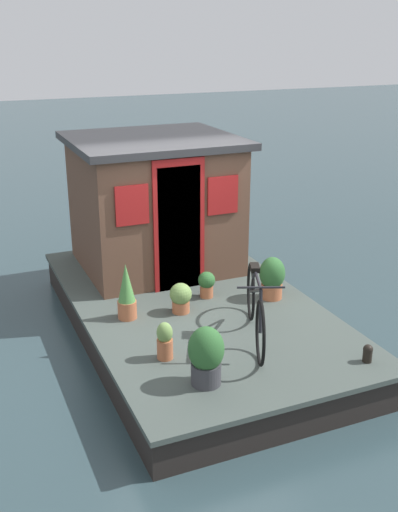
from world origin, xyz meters
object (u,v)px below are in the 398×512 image
at_px(potted_plant_fern, 206,355).
at_px(mooring_bollard, 368,353).
at_px(potted_plant_ivy, 127,293).
at_px(potted_plant_mint, 181,297).
at_px(potted_plant_sage, 165,341).
at_px(bicycle, 255,308).
at_px(potted_plant_thyme, 272,277).
at_px(potted_plant_lavender, 207,283).
at_px(houseboat_cabin, 155,202).

distance_m(potted_plant_fern, mooring_bollard, 1.80).
relative_size(potted_plant_fern, mooring_bollard, 3.09).
bearing_deg(potted_plant_ivy, potted_plant_mint, -98.87).
height_order(potted_plant_sage, mooring_bollard, potted_plant_sage).
xyz_separation_m(bicycle, potted_plant_thyme, (0.92, -0.74, -0.10)).
relative_size(potted_plant_lavender, potted_plant_ivy, 0.50).
height_order(potted_plant_mint, mooring_bollard, potted_plant_mint).
bearing_deg(potted_plant_ivy, potted_plant_sage, -175.58).
relative_size(potted_plant_sage, potted_plant_fern, 0.68).
bearing_deg(potted_plant_thyme, mooring_bollard, -176.31).
distance_m(bicycle, potted_plant_sage, 1.12).
distance_m(potted_plant_ivy, mooring_bollard, 2.90).
xyz_separation_m(potted_plant_ivy, potted_plant_mint, (-0.10, -0.67, -0.13)).
distance_m(potted_plant_ivy, potted_plant_thyme, 1.94).
bearing_deg(potted_plant_mint, mooring_bollard, -144.34).
height_order(potted_plant_sage, potted_plant_lavender, potted_plant_sage).
relative_size(potted_plant_ivy, potted_plant_mint, 1.84).
xyz_separation_m(bicycle, potted_plant_lavender, (1.28, 0.03, -0.20)).
relative_size(houseboat_cabin, potted_plant_mint, 6.00).
relative_size(houseboat_cabin, potted_plant_ivy, 3.27).
distance_m(bicycle, potted_plant_lavender, 1.30).
xyz_separation_m(bicycle, potted_plant_mint, (0.99, 0.52, -0.19)).
xyz_separation_m(houseboat_cabin, potted_plant_thyme, (-1.76, -1.00, -0.68)).
bearing_deg(potted_plant_sage, potted_plant_mint, -30.07).
height_order(potted_plant_lavender, potted_plant_ivy, potted_plant_ivy).
relative_size(potted_plant_lavender, potted_plant_mint, 0.92).
bearing_deg(bicycle, potted_plant_lavender, 1.56).
relative_size(bicycle, potted_plant_mint, 4.29).
distance_m(potted_plant_sage, potted_plant_lavender, 1.68).
distance_m(potted_plant_mint, mooring_bollard, 2.37).
height_order(potted_plant_mint, potted_plant_fern, potted_plant_fern).
bearing_deg(mooring_bollard, potted_plant_lavender, 21.98).
height_order(potted_plant_lavender, potted_plant_fern, potted_plant_fern).
xyz_separation_m(bicycle, potted_plant_fern, (-0.65, 0.90, -0.07)).
bearing_deg(potted_plant_lavender, potted_plant_sage, 140.68).
height_order(bicycle, potted_plant_fern, bicycle).
height_order(houseboat_cabin, bicycle, houseboat_cabin).
xyz_separation_m(potted_plant_ivy, potted_plant_fern, (-1.75, -0.29, -0.02)).
bearing_deg(potted_plant_thyme, potted_plant_sage, 116.98).
xyz_separation_m(potted_plant_thyme, mooring_bollard, (-1.86, -0.12, -0.18)).
height_order(potted_plant_fern, mooring_bollard, potted_plant_fern).
bearing_deg(potted_plant_fern, potted_plant_mint, -12.97).
relative_size(potted_plant_thyme, mooring_bollard, 2.81).
bearing_deg(potted_plant_thyme, potted_plant_fern, 133.83).
relative_size(bicycle, potted_plant_ivy, 2.34).
xyz_separation_m(bicycle, mooring_bollard, (-0.94, -0.86, -0.28)).
distance_m(bicycle, potted_plant_fern, 1.11).
bearing_deg(potted_plant_lavender, houseboat_cabin, 8.92).
bearing_deg(potted_plant_lavender, potted_plant_mint, 121.53).
bearing_deg(houseboat_cabin, potted_plant_sage, 162.55).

